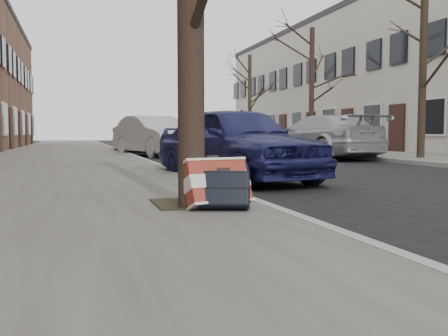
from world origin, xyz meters
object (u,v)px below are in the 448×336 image
object	(u,v)px
car_near_front	(236,143)
suitcase_navy	(223,189)
suitcase_red	(217,183)
car_near_mid	(154,136)

from	to	relation	value
car_near_front	suitcase_navy	bearing A→B (deg)	-123.28
suitcase_red	car_near_mid	bearing A→B (deg)	71.74
car_near_front	car_near_mid	size ratio (longest dim) A/B	0.88
suitcase_red	car_near_front	bearing A→B (deg)	57.39
car_near_front	car_near_mid	bearing A→B (deg)	76.04
suitcase_red	car_near_mid	xyz separation A→B (m)	(1.55, 14.23, 0.40)
suitcase_navy	suitcase_red	bearing A→B (deg)	120.31
suitcase_red	suitcase_navy	distance (m)	0.15
suitcase_navy	car_near_mid	bearing A→B (deg)	102.53
suitcase_red	car_near_mid	distance (m)	14.32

